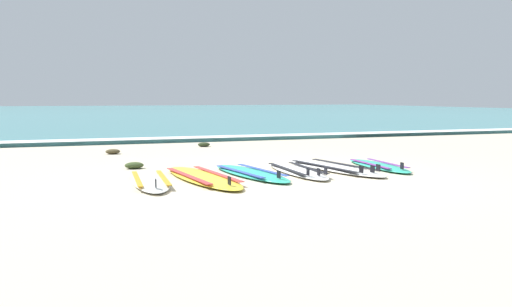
% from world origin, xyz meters
% --- Properties ---
extents(ground_plane, '(80.00, 80.00, 0.00)m').
position_xyz_m(ground_plane, '(0.00, 0.00, 0.00)').
color(ground_plane, '#C1B599').
extents(sea, '(80.00, 60.00, 0.10)m').
position_xyz_m(sea, '(0.00, 36.51, 0.05)').
color(sea, teal).
rests_on(sea, ground).
extents(wave_foam_strip, '(80.00, 0.80, 0.11)m').
position_xyz_m(wave_foam_strip, '(0.00, 6.91, 0.06)').
color(wave_foam_strip, white).
rests_on(wave_foam_strip, ground).
extents(surfboard_0, '(0.61, 2.06, 0.18)m').
position_xyz_m(surfboard_0, '(-2.00, 0.03, 0.04)').
color(surfboard_0, silver).
rests_on(surfboard_0, ground).
extents(surfboard_1, '(0.96, 2.59, 0.18)m').
position_xyz_m(surfboard_1, '(-1.23, 0.12, 0.04)').
color(surfboard_1, yellow).
rests_on(surfboard_1, ground).
extents(surfboard_2, '(0.89, 2.26, 0.18)m').
position_xyz_m(surfboard_2, '(-0.41, 0.29, 0.04)').
color(surfboard_2, '#2DB793').
rests_on(surfboard_2, ground).
extents(surfboard_3, '(0.55, 2.09, 0.18)m').
position_xyz_m(surfboard_3, '(0.38, 0.29, 0.04)').
color(surfboard_3, white).
rests_on(surfboard_3, ground).
extents(surfboard_4, '(1.04, 2.54, 0.18)m').
position_xyz_m(surfboard_4, '(1.11, 0.44, 0.04)').
color(surfboard_4, white).
rests_on(surfboard_4, ground).
extents(surfboard_5, '(0.57, 1.93, 0.18)m').
position_xyz_m(surfboard_5, '(1.96, 0.40, 0.04)').
color(surfboard_5, '#2DB793').
rests_on(surfboard_5, ground).
extents(seaweed_clump_near_shoreline, '(0.30, 0.24, 0.11)m').
position_xyz_m(seaweed_clump_near_shoreline, '(0.03, 5.21, 0.05)').
color(seaweed_clump_near_shoreline, '#2D381E').
rests_on(seaweed_clump_near_shoreline, ground).
extents(seaweed_clump_mid_sand, '(0.32, 0.26, 0.11)m').
position_xyz_m(seaweed_clump_mid_sand, '(-2.05, 1.68, 0.06)').
color(seaweed_clump_mid_sand, '#384723').
rests_on(seaweed_clump_mid_sand, ground).
extents(seaweed_clump_by_the_boards, '(0.31, 0.25, 0.11)m').
position_xyz_m(seaweed_clump_by_the_boards, '(-2.22, 4.19, 0.05)').
color(seaweed_clump_by_the_boards, '#4C4228').
rests_on(seaweed_clump_by_the_boards, ground).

